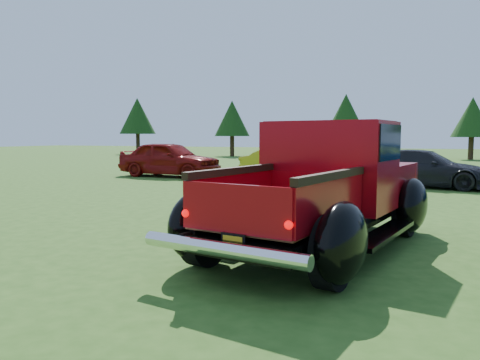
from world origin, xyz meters
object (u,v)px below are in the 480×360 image
at_px(tree_mid_left, 346,114).
at_px(pickup_truck, 329,186).
at_px(show_car_red, 169,159).
at_px(show_car_yellow, 290,164).
at_px(tree_far_west, 137,116).
at_px(tree_west, 232,119).
at_px(tree_mid_right, 472,117).
at_px(show_car_grey, 424,168).

bearing_deg(tree_mid_left, pickup_truck, -80.84).
distance_m(show_car_red, show_car_yellow, 5.02).
height_order(tree_far_west, tree_west, tree_far_west).
height_order(tree_mid_left, tree_mid_right, tree_mid_left).
relative_size(tree_mid_left, tree_mid_right, 1.14).
height_order(tree_mid_left, show_car_grey, tree_mid_left).
distance_m(tree_mid_left, pickup_truck, 31.35).
height_order(tree_west, tree_mid_right, tree_west).
relative_size(tree_far_west, tree_mid_left, 1.04).
xyz_separation_m(show_car_red, show_car_grey, (9.70, -0.26, -0.12)).
height_order(tree_west, show_car_grey, tree_west).
xyz_separation_m(tree_far_west, show_car_red, (15.50, -20.34, -2.79)).
xyz_separation_m(tree_west, tree_mid_right, (18.00, 1.00, -0.14)).
xyz_separation_m(tree_mid_right, show_car_red, (-12.50, -20.34, -2.25)).
xyz_separation_m(pickup_truck, show_car_red, (-8.47, 9.52, -0.16)).
relative_size(tree_mid_right, pickup_truck, 0.83).
bearing_deg(tree_mid_right, show_car_grey, -97.75).
height_order(tree_far_west, tree_mid_right, tree_far_west).
bearing_deg(tree_far_west, show_car_red, -52.69).
relative_size(tree_mid_left, pickup_truck, 0.94).
bearing_deg(tree_west, tree_far_west, 174.29).
height_order(tree_far_west, tree_mid_left, tree_far_west).
distance_m(tree_far_west, tree_west, 10.06).
distance_m(tree_mid_right, show_car_red, 23.98).
bearing_deg(tree_mid_right, tree_far_west, 180.00).
xyz_separation_m(show_car_red, show_car_yellow, (5.00, 0.38, -0.11)).
bearing_deg(tree_far_west, tree_west, -5.71).
height_order(tree_west, tree_mid_left, tree_mid_left).
distance_m(tree_mid_left, show_car_red, 21.79).
distance_m(show_car_red, show_car_grey, 9.70).
bearing_deg(show_car_yellow, pickup_truck, -164.42).
distance_m(tree_west, show_car_red, 20.25).
bearing_deg(show_car_yellow, tree_west, 25.22).
height_order(pickup_truck, show_car_yellow, pickup_truck).
bearing_deg(pickup_truck, tree_west, 126.14).
bearing_deg(tree_far_west, show_car_grey, -39.27).
distance_m(pickup_truck, show_car_red, 12.75).
bearing_deg(tree_far_west, show_car_yellow, -44.23).
bearing_deg(tree_mid_right, tree_west, -176.82).
bearing_deg(tree_far_west, pickup_truck, -51.24).
distance_m(tree_mid_right, show_car_yellow, 21.45).
distance_m(show_car_yellow, show_car_grey, 4.74).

